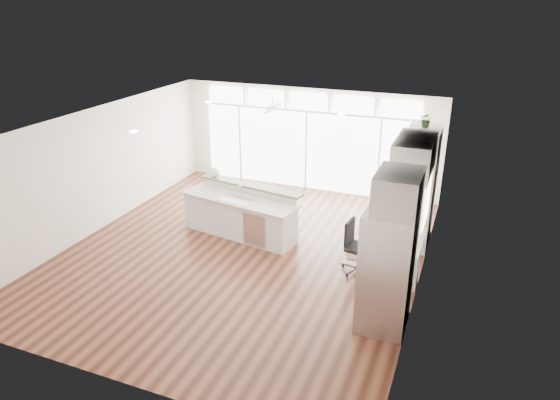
% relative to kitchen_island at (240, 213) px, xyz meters
% --- Properties ---
extents(floor, '(7.00, 8.00, 0.02)m').
position_rel_kitchen_island_xyz_m(floor, '(0.41, -0.67, -0.54)').
color(floor, '#422014').
rests_on(floor, ground).
extents(ceiling, '(7.00, 8.00, 0.02)m').
position_rel_kitchen_island_xyz_m(ceiling, '(0.41, -0.67, 2.17)').
color(ceiling, silver).
rests_on(ceiling, wall_back).
extents(wall_back, '(7.00, 0.04, 2.70)m').
position_rel_kitchen_island_xyz_m(wall_back, '(0.41, 3.33, 0.82)').
color(wall_back, white).
rests_on(wall_back, floor).
extents(wall_front, '(7.00, 0.04, 2.70)m').
position_rel_kitchen_island_xyz_m(wall_front, '(0.41, -4.67, 0.82)').
color(wall_front, white).
rests_on(wall_front, floor).
extents(wall_left, '(0.04, 8.00, 2.70)m').
position_rel_kitchen_island_xyz_m(wall_left, '(-3.09, -0.67, 0.82)').
color(wall_left, white).
rests_on(wall_left, floor).
extents(wall_right, '(0.04, 8.00, 2.70)m').
position_rel_kitchen_island_xyz_m(wall_right, '(3.91, -0.67, 0.82)').
color(wall_right, white).
rests_on(wall_right, floor).
extents(glass_wall, '(5.80, 0.06, 2.08)m').
position_rel_kitchen_island_xyz_m(glass_wall, '(0.41, 3.27, 0.52)').
color(glass_wall, white).
rests_on(glass_wall, wall_back).
extents(transom_row, '(5.90, 0.06, 0.40)m').
position_rel_kitchen_island_xyz_m(transom_row, '(0.41, 3.27, 1.85)').
color(transom_row, white).
rests_on(transom_row, wall_back).
extents(desk_window, '(0.04, 0.85, 0.85)m').
position_rel_kitchen_island_xyz_m(desk_window, '(3.87, -0.37, 1.02)').
color(desk_window, white).
rests_on(desk_window, wall_right).
extents(ceiling_fan, '(1.16, 1.16, 0.32)m').
position_rel_kitchen_island_xyz_m(ceiling_fan, '(-0.09, 2.13, 1.95)').
color(ceiling_fan, white).
rests_on(ceiling_fan, ceiling).
extents(recessed_lights, '(3.40, 3.00, 0.02)m').
position_rel_kitchen_island_xyz_m(recessed_lights, '(0.41, -0.47, 2.15)').
color(recessed_lights, white).
rests_on(recessed_lights, ceiling).
extents(oven_cabinet, '(0.64, 1.20, 2.50)m').
position_rel_kitchen_island_xyz_m(oven_cabinet, '(3.58, 1.13, 0.72)').
color(oven_cabinet, white).
rests_on(oven_cabinet, floor).
extents(desk_nook, '(0.72, 1.30, 0.76)m').
position_rel_kitchen_island_xyz_m(desk_nook, '(3.54, -0.37, -0.15)').
color(desk_nook, white).
rests_on(desk_nook, floor).
extents(upper_cabinets, '(0.64, 1.30, 0.64)m').
position_rel_kitchen_island_xyz_m(upper_cabinets, '(3.58, -0.37, 1.82)').
color(upper_cabinets, white).
rests_on(upper_cabinets, wall_right).
extents(refrigerator, '(0.76, 0.90, 2.00)m').
position_rel_kitchen_island_xyz_m(refrigerator, '(3.52, -2.02, 0.47)').
color(refrigerator, '#B9B9BE').
rests_on(refrigerator, floor).
extents(fridge_cabinet, '(0.64, 0.90, 0.60)m').
position_rel_kitchen_island_xyz_m(fridge_cabinet, '(3.58, -2.02, 1.77)').
color(fridge_cabinet, white).
rests_on(fridge_cabinet, wall_right).
extents(framed_photos, '(0.06, 0.22, 0.80)m').
position_rel_kitchen_island_xyz_m(framed_photos, '(3.87, 0.25, 0.87)').
color(framed_photos, black).
rests_on(framed_photos, wall_right).
extents(kitchen_island, '(2.79, 1.43, 1.06)m').
position_rel_kitchen_island_xyz_m(kitchen_island, '(0.00, 0.00, 0.00)').
color(kitchen_island, white).
rests_on(kitchen_island, floor).
extents(rug, '(1.10, 0.92, 0.01)m').
position_rel_kitchen_island_xyz_m(rug, '(2.83, 0.24, -0.52)').
color(rug, '#3C2113').
rests_on(rug, floor).
extents(office_chair, '(0.60, 0.56, 1.02)m').
position_rel_kitchen_island_xyz_m(office_chair, '(2.77, -0.57, -0.02)').
color(office_chair, black).
rests_on(office_chair, floor).
extents(fishbowl, '(0.24, 0.24, 0.22)m').
position_rel_kitchen_island_xyz_m(fishbowl, '(-0.87, 0.55, 0.64)').
color(fishbowl, silver).
rests_on(fishbowl, kitchen_island).
extents(monitor, '(0.09, 0.49, 0.41)m').
position_rel_kitchen_island_xyz_m(monitor, '(3.46, -0.37, 0.44)').
color(monitor, black).
rests_on(monitor, desk_nook).
extents(keyboard, '(0.17, 0.34, 0.02)m').
position_rel_kitchen_island_xyz_m(keyboard, '(3.29, -0.37, 0.24)').
color(keyboard, silver).
rests_on(keyboard, desk_nook).
extents(potted_plant, '(0.30, 0.33, 0.24)m').
position_rel_kitchen_island_xyz_m(potted_plant, '(3.58, 1.13, 2.09)').
color(potted_plant, '#315524').
rests_on(potted_plant, oven_cabinet).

